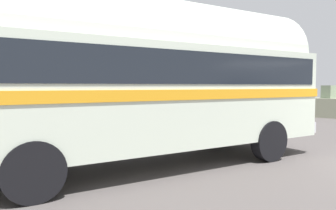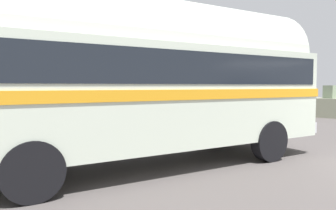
{
  "view_description": "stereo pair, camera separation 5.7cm",
  "coord_description": "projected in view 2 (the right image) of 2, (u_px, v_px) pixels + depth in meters",
  "views": [
    {
      "loc": [
        -0.13,
        -8.32,
        1.79
      ],
      "look_at": [
        -4.89,
        -2.4,
        1.34
      ],
      "focal_mm": 34.41,
      "sensor_mm": 36.0,
      "label": 1
    },
    {
      "loc": [
        -0.09,
        -8.28,
        1.79
      ],
      "look_at": [
        -4.89,
        -2.4,
        1.34
      ],
      "focal_mm": 34.41,
      "sensor_mm": 36.0,
      "label": 2
    }
  ],
  "objects": [
    {
      "name": "vintage_coach",
      "position": [
        150.0,
        74.0,
        7.08
      ],
      "size": [
        5.16,
        8.89,
        3.7
      ],
      "rotation": [
        0.0,
        0.0,
        -0.34
      ],
      "color": "black",
      "rests_on": "ground"
    }
  ]
}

